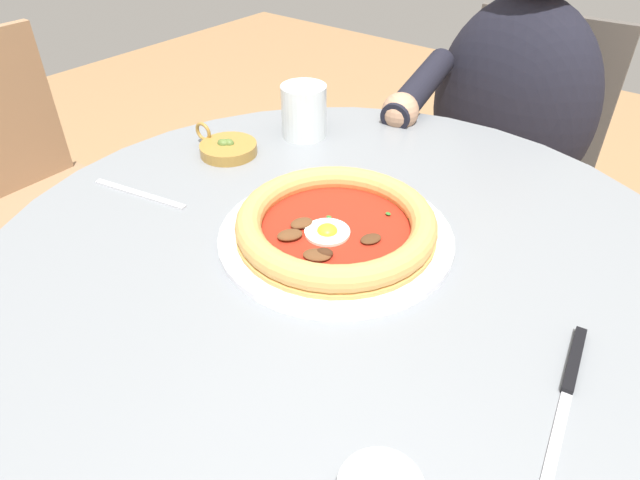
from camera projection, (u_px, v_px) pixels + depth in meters
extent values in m
cylinder|color=gray|center=(343.00, 262.00, 0.71)|extent=(0.95, 0.95, 0.03)
cylinder|color=slate|center=(338.00, 427.00, 0.93)|extent=(0.12, 0.12, 0.70)
cylinder|color=white|center=(336.00, 236.00, 0.73)|extent=(0.31, 0.31, 0.01)
cylinder|color=tan|center=(336.00, 231.00, 0.72)|extent=(0.26, 0.26, 0.01)
torus|color=tan|center=(336.00, 222.00, 0.71)|extent=(0.26, 0.26, 0.03)
cylinder|color=#A82314|center=(336.00, 228.00, 0.72)|extent=(0.24, 0.24, 0.00)
cylinder|color=white|center=(329.00, 231.00, 0.71)|extent=(0.06, 0.06, 0.00)
ellipsoid|color=yellow|center=(329.00, 230.00, 0.71)|extent=(0.03, 0.03, 0.02)
ellipsoid|color=brown|center=(301.00, 223.00, 0.72)|extent=(0.03, 0.04, 0.01)
ellipsoid|color=brown|center=(317.00, 255.00, 0.66)|extent=(0.04, 0.04, 0.01)
ellipsoid|color=#4C2D19|center=(371.00, 239.00, 0.69)|extent=(0.03, 0.03, 0.01)
ellipsoid|color=brown|center=(290.00, 235.00, 0.70)|extent=(0.04, 0.04, 0.01)
ellipsoid|color=#3D2314|center=(325.00, 253.00, 0.67)|extent=(0.03, 0.02, 0.01)
ellipsoid|color=#2D6B28|center=(329.00, 217.00, 0.73)|extent=(0.01, 0.01, 0.00)
ellipsoid|color=#2D6B28|center=(411.00, 219.00, 0.73)|extent=(0.01, 0.01, 0.00)
ellipsoid|color=#2D6B28|center=(388.00, 214.00, 0.74)|extent=(0.01, 0.01, 0.00)
cylinder|color=silver|center=(304.00, 111.00, 0.96)|extent=(0.08, 0.08, 0.09)
cylinder|color=silver|center=(304.00, 129.00, 0.98)|extent=(0.07, 0.07, 0.02)
cube|color=silver|center=(555.00, 444.00, 0.48)|extent=(0.03, 0.13, 0.00)
cube|color=black|center=(575.00, 357.00, 0.56)|extent=(0.03, 0.09, 0.01)
cylinder|color=olive|center=(229.00, 149.00, 0.92)|extent=(0.10, 0.10, 0.02)
torus|color=olive|center=(203.00, 132.00, 0.94)|extent=(0.03, 0.01, 0.03)
ellipsoid|color=#516B2D|center=(224.00, 144.00, 0.92)|extent=(0.02, 0.02, 0.02)
ellipsoid|color=#516B2D|center=(223.00, 144.00, 0.92)|extent=(0.02, 0.02, 0.02)
ellipsoid|color=#516B2D|center=(229.00, 143.00, 0.92)|extent=(0.02, 0.02, 0.02)
cube|color=#BCBCC1|center=(139.00, 194.00, 0.82)|extent=(0.17, 0.04, 0.00)
cube|color=#282833|center=(476.00, 269.00, 1.49)|extent=(0.36, 0.31, 0.45)
ellipsoid|color=black|center=(512.00, 108.00, 1.21)|extent=(0.38, 0.25, 0.48)
cylinder|color=black|center=(420.00, 88.00, 1.08)|extent=(0.10, 0.27, 0.09)
sphere|color=tan|center=(400.00, 111.00, 1.02)|extent=(0.07, 0.07, 0.07)
cube|color=#504A45|center=(498.00, 191.00, 1.39)|extent=(0.43, 0.43, 0.02)
cube|color=#504A45|center=(539.00, 92.00, 1.40)|extent=(0.36, 0.05, 0.38)
cylinder|color=#4C4742|center=(394.00, 272.00, 1.49)|extent=(0.02, 0.02, 0.44)
cylinder|color=#4C4742|center=(528.00, 326.00, 1.32)|extent=(0.02, 0.02, 0.44)
cylinder|color=#4C4742|center=(448.00, 211.00, 1.73)|extent=(0.02, 0.02, 0.44)
cylinder|color=#4C4742|center=(566.00, 250.00, 1.57)|extent=(0.02, 0.02, 0.44)
cube|color=#957050|center=(50.00, 222.00, 1.29)|extent=(0.41, 0.41, 0.02)
cylinder|color=#8E6B4C|center=(51.00, 369.00, 1.22)|extent=(0.02, 0.02, 0.43)
cylinder|color=#8E6B4C|center=(176.00, 284.00, 1.45)|extent=(0.02, 0.02, 0.43)
cylinder|color=#8E6B4C|center=(95.00, 236.00, 1.63)|extent=(0.02, 0.02, 0.43)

